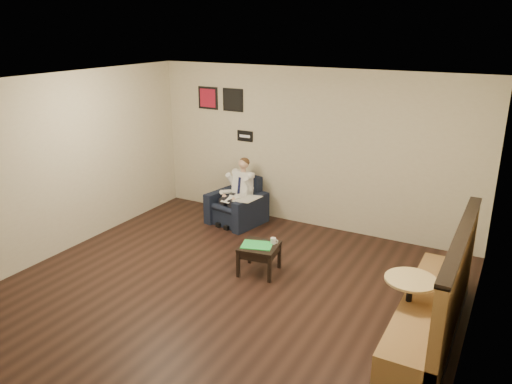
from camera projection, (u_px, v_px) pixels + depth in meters
The scene contains 18 objects.
ground at pixel (219, 298), 6.67m from camera, with size 6.00×6.00×0.00m, color black.
wall_back at pixel (310, 149), 8.71m from camera, with size 6.00×0.02×2.80m, color beige.
wall_left at pixel (51, 168), 7.58m from camera, with size 0.02×6.00×2.80m, color beige.
wall_right at pixel (475, 249), 4.86m from camera, with size 0.02×6.00×2.80m, color beige.
ceiling at pixel (213, 86), 5.77m from camera, with size 6.00×6.00×0.02m, color white.
seating_sign at pixel (245, 136), 9.26m from camera, with size 0.32×0.02×0.20m, color black.
art_print_left at pixel (208, 98), 9.41m from camera, with size 0.42×0.03×0.42m, color #A9142E.
art_print_right at pixel (233, 100), 9.16m from camera, with size 0.42×0.03×0.42m, color black.
armchair at pixel (236, 201), 9.08m from camera, with size 0.86×0.86×0.83m, color black.
seated_man at pixel (232, 195), 8.95m from camera, with size 0.54×0.81×1.14m, color white, non-canonical shape.
lap_papers at pixel (229, 199), 8.90m from camera, with size 0.19×0.27×0.01m, color white.
newspaper at pixel (248, 199), 8.75m from camera, with size 0.36×0.45×0.01m, color silver.
side_table at pixel (259, 259), 7.30m from camera, with size 0.53×0.53×0.44m, color black.
green_folder at pixel (257, 245), 7.22m from camera, with size 0.44×0.31×0.01m, color #2BD954.
coffee_mug at pixel (273, 241), 7.26m from camera, with size 0.08×0.08×0.09m, color white.
smartphone at pixel (266, 241), 7.35m from camera, with size 0.14×0.07×0.01m, color black.
banquette at pixel (432, 284), 5.67m from camera, with size 0.62×2.61×1.33m, color olive.
cafe_table at pixel (408, 307), 5.78m from camera, with size 0.59×0.59×0.74m, color tan.
Camera 1 is at (3.24, -4.91, 3.48)m, focal length 35.00 mm.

